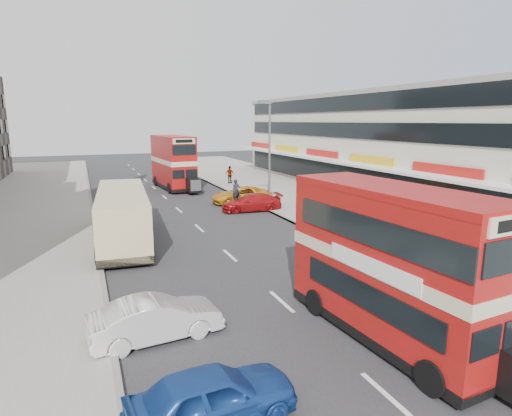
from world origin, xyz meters
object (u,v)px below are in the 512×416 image
bus_main (392,264)px  car_left_near (213,396)px  car_left_front (156,319)px  bus_second (173,162)px  car_right_a (252,203)px  coach (123,214)px  pedestrian_near (308,203)px  cyclist (236,198)px  street_lamp (269,146)px  car_right_b (241,195)px  pedestrian_far (230,175)px

bus_main → car_left_near: (-6.14, -1.63, -1.76)m
car_left_front → bus_second: bearing=-18.1°
car_left_front → car_right_a: car_left_front is taller
coach → pedestrian_near: 12.68m
car_right_a → pedestrian_near: bearing=47.2°
car_left_near → car_left_front: car_left_front is taller
cyclist → car_left_near: bearing=-113.1°
car_left_front → street_lamp: bearing=-39.2°
coach → car_right_b: 12.89m
coach → street_lamp: bearing=30.0°
bus_main → cyclist: bearing=-101.3°
cyclist → car_right_b: bearing=50.4°
street_lamp → car_left_near: street_lamp is taller
coach → car_left_near: coach is taller
car_left_near → bus_second: bearing=-15.0°
car_right_b → car_left_near: bearing=-19.2°
bus_second → coach: bearing=66.1°
pedestrian_far → cyclist: (-3.34, -11.42, -0.35)m
bus_second → car_left_near: size_ratio=2.38×
pedestrian_near → street_lamp: bearing=-110.3°
bus_main → pedestrian_far: bus_main is taller
street_lamp → pedestrian_far: size_ratio=4.45×
bus_main → bus_second: size_ratio=0.91×
pedestrian_far → cyclist: size_ratio=0.85×
street_lamp → car_left_front: bearing=-123.6°
pedestrian_far → cyclist: 11.90m
cyclist → pedestrian_near: bearing=-60.2°
street_lamp → car_left_near: (-10.75, -21.28, -4.13)m
car_right_b → street_lamp: bearing=26.0°
street_lamp → pedestrian_near: street_lamp is taller
car_left_near → car_right_b: (9.56, 24.02, 0.02)m
coach → car_right_a: 10.88m
car_left_near → car_right_a: size_ratio=0.86×
car_left_front → pedestrian_near: 18.33m
pedestrian_near → car_right_b: bearing=-108.9°
street_lamp → car_left_near: 24.19m
car_right_b → pedestrian_far: (2.51, 10.33, 0.38)m
car_right_a → car_left_near: bearing=-17.3°
bus_main → bus_second: (-0.09, 32.35, 0.23)m
bus_second → car_right_b: bearing=105.3°
car_right_a → car_right_b: bearing=-179.9°
car_right_a → car_left_front: bearing=-23.9°
street_lamp → car_right_a: (-1.54, -0.39, -4.14)m
cyclist → pedestrian_far: bearing=71.4°
street_lamp → car_left_front: (-11.30, -17.02, -4.12)m
car_left_front → pedestrian_near: (12.69, 13.22, 0.31)m
pedestrian_far → pedestrian_near: bearing=-101.3°
bus_second → coach: bus_second is taller
bus_main → pedestrian_near: bus_main is taller
bus_second → car_right_b: size_ratio=1.87×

